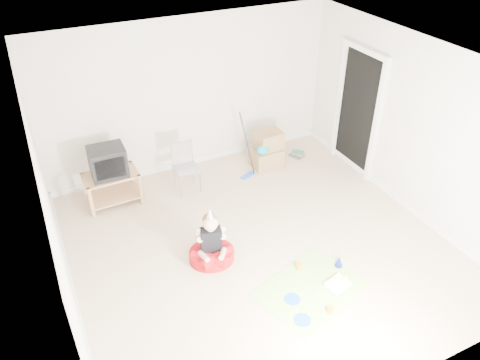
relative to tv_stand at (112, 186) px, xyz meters
name	(u,v)px	position (x,y,z in m)	size (l,w,h in m)	color
ground	(259,246)	(1.57, -1.93, -0.30)	(5.00, 5.00, 0.00)	#C9AE90
doorway_recess	(358,113)	(4.05, -0.73, 0.72)	(0.02, 0.90, 2.05)	black
tv_stand	(112,186)	(0.00, 0.00, 0.00)	(0.84, 0.54, 0.52)	#A7744B
crt_tv	(108,162)	(0.00, 0.00, 0.44)	(0.53, 0.44, 0.46)	black
folding_chair	(186,169)	(1.17, -0.18, 0.10)	(0.38, 0.36, 0.83)	#949499
cardboard_boxes	(267,150)	(2.70, -0.09, 0.01)	(0.54, 0.41, 0.65)	olive
floor_mop	(248,163)	(2.24, -0.27, -0.04)	(0.29, 0.35, 1.09)	blue
book_pile	(297,154)	(3.36, -0.04, -0.25)	(0.26, 0.29, 0.10)	#236946
seated_woman	(211,249)	(0.87, -1.91, -0.11)	(0.74, 0.74, 0.87)	#AD0F15
party_mat	(310,288)	(1.78, -2.94, -0.30)	(1.29, 0.94, 0.01)	#FF359F
birthday_cake	(338,285)	(2.10, -3.06, -0.26)	(0.33, 0.29, 0.14)	white
blue_plate_near	(292,299)	(1.48, -2.99, -0.29)	(0.20, 0.20, 0.01)	blue
blue_plate_far	(303,320)	(1.42, -3.32, -0.29)	(0.20, 0.20, 0.01)	blue
orange_cup_near	(299,266)	(1.84, -2.57, -0.25)	(0.08, 0.08, 0.09)	orange
orange_cup_far	(330,309)	(1.78, -3.36, -0.25)	(0.08, 0.08, 0.09)	orange
blue_party_hat	(339,261)	(2.34, -2.76, -0.22)	(0.11, 0.11, 0.16)	#1821A8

